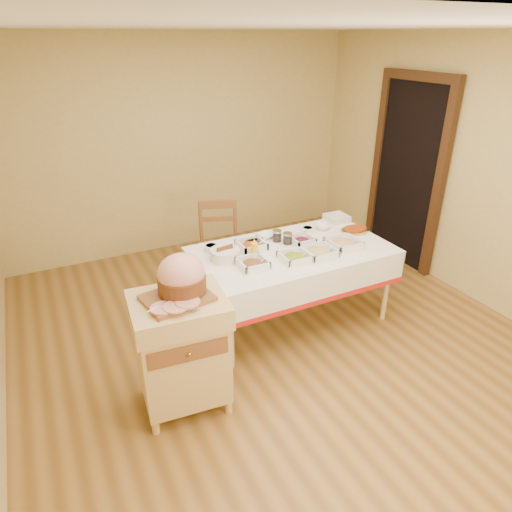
{
  "coord_description": "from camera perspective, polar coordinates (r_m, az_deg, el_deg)",
  "views": [
    {
      "loc": [
        -1.71,
        -2.96,
        2.57
      ],
      "look_at": [
        -0.13,
        0.2,
        0.83
      ],
      "focal_mm": 32.0,
      "sensor_mm": 36.0,
      "label": 1
    }
  ],
  "objects": [
    {
      "name": "preserve_jar_right",
      "position": [
        4.33,
        3.96,
        2.14
      ],
      "size": [
        0.09,
        0.09,
        0.11
      ],
      "color": "silver",
      "rests_on": "dining_table"
    },
    {
      "name": "small_bowl_mid",
      "position": [
        4.31,
        -0.5,
        1.84
      ],
      "size": [
        0.13,
        0.13,
        0.05
      ],
      "color": "navy",
      "rests_on": "dining_table"
    },
    {
      "name": "bread_basket",
      "position": [
        4.02,
        -3.89,
        0.22
      ],
      "size": [
        0.26,
        0.26,
        0.12
      ],
      "color": "white",
      "rests_on": "dining_table"
    },
    {
      "name": "serving_dish_e",
      "position": [
        4.21,
        -0.57,
        1.31
      ],
      "size": [
        0.25,
        0.24,
        0.11
      ],
      "color": "white",
      "rests_on": "dining_table"
    },
    {
      "name": "doorway",
      "position": [
        5.69,
        18.44,
        10.03
      ],
      "size": [
        0.09,
        1.1,
        2.2
      ],
      "color": "black",
      "rests_on": "ground"
    },
    {
      "name": "serving_dish_a",
      "position": [
        3.89,
        -0.4,
        -0.95
      ],
      "size": [
        0.24,
        0.24,
        0.1
      ],
      "color": "white",
      "rests_on": "dining_table"
    },
    {
      "name": "small_bowl_right",
      "position": [
        4.6,
        6.47,
        3.28
      ],
      "size": [
        0.12,
        0.12,
        0.06
      ],
      "color": "white",
      "rests_on": "dining_table"
    },
    {
      "name": "mustard_bottle",
      "position": [
        4.01,
        -0.21,
        0.77
      ],
      "size": [
        0.06,
        0.06,
        0.19
      ],
      "color": "yellow",
      "rests_on": "dining_table"
    },
    {
      "name": "serving_dish_d",
      "position": [
        4.34,
        10.94,
        1.57
      ],
      "size": [
        0.28,
        0.28,
        0.1
      ],
      "color": "white",
      "rests_on": "dining_table"
    },
    {
      "name": "brass_platter",
      "position": [
        4.71,
        12.25,
        3.21
      ],
      "size": [
        0.3,
        0.22,
        0.04
      ],
      "color": "#B48833",
      "rests_on": "dining_table"
    },
    {
      "name": "serving_dish_f",
      "position": [
        4.36,
        5.8,
        1.96
      ],
      "size": [
        0.21,
        0.2,
        0.1
      ],
      "color": "white",
      "rests_on": "dining_table"
    },
    {
      "name": "room_shell",
      "position": [
        3.65,
        3.24,
        5.82
      ],
      "size": [
        5.0,
        5.0,
        5.0
      ],
      "color": "olive",
      "rests_on": "ground"
    },
    {
      "name": "small_bowl_left",
      "position": [
        4.2,
        -5.61,
        1.05
      ],
      "size": [
        0.13,
        0.13,
        0.06
      ],
      "color": "white",
      "rests_on": "dining_table"
    },
    {
      "name": "bowl_small_imported",
      "position": [
        4.72,
        8.33,
        3.67
      ],
      "size": [
        0.19,
        0.19,
        0.05
      ],
      "primitive_type": "imported",
      "rotation": [
        0.0,
        0.0,
        0.2
      ],
      "color": "white",
      "rests_on": "dining_table"
    },
    {
      "name": "serving_dish_b",
      "position": [
        4.02,
        4.88,
        -0.15
      ],
      "size": [
        0.24,
        0.24,
        0.1
      ],
      "color": "white",
      "rests_on": "dining_table"
    },
    {
      "name": "butcher_cart",
      "position": [
        3.4,
        -9.29,
        -11.15
      ],
      "size": [
        0.7,
        0.6,
        0.92
      ],
      "color": "#DEBD7A",
      "rests_on": "ground"
    },
    {
      "name": "dining_chair",
      "position": [
        4.93,
        -4.64,
        1.26
      ],
      "size": [
        0.55,
        0.54,
        0.97
      ],
      "color": "brown",
      "rests_on": "ground"
    },
    {
      "name": "dining_table",
      "position": [
        4.31,
        4.51,
        -1.09
      ],
      "size": [
        1.82,
        1.02,
        0.76
      ],
      "color": "#DEBD7A",
      "rests_on": "ground"
    },
    {
      "name": "bowl_white_imported",
      "position": [
        4.47,
        1.28,
        2.59
      ],
      "size": [
        0.19,
        0.19,
        0.04
      ],
      "primitive_type": "imported",
      "rotation": [
        0.0,
        0.0,
        0.19
      ],
      "color": "white",
      "rests_on": "dining_table"
    },
    {
      "name": "plate_stack",
      "position": [
        4.94,
        10.05,
        4.7
      ],
      "size": [
        0.22,
        0.22,
        0.07
      ],
      "color": "white",
      "rests_on": "dining_table"
    },
    {
      "name": "serving_dish_c",
      "position": [
        4.13,
        7.91,
        0.49
      ],
      "size": [
        0.27,
        0.27,
        0.11
      ],
      "color": "white",
      "rests_on": "dining_table"
    },
    {
      "name": "preserve_jar_left",
      "position": [
        4.37,
        2.64,
        2.48
      ],
      "size": [
        0.09,
        0.09,
        0.11
      ],
      "color": "silver",
      "rests_on": "dining_table"
    },
    {
      "name": "ham_on_board",
      "position": [
        3.15,
        -9.37,
        -2.84
      ],
      "size": [
        0.47,
        0.45,
        0.31
      ],
      "color": "brown",
      "rests_on": "butcher_cart"
    }
  ]
}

